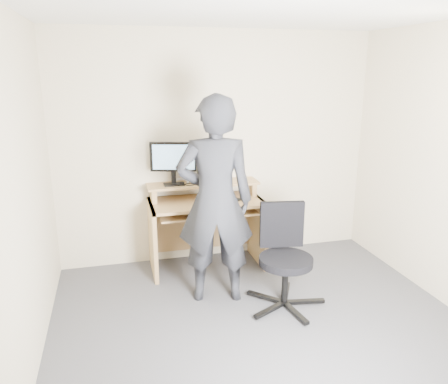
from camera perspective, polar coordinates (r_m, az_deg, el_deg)
name	(u,v)px	position (r m, az deg, el deg)	size (l,w,h in m)	color
ground	(270,339)	(3.72, 6.06, -18.55)	(3.50, 3.50, 0.00)	#59585D
back_wall	(218,148)	(4.82, -0.81, 5.73)	(3.50, 0.02, 2.50)	beige
ceiling	(281,4)	(3.10, 7.50, 23.20)	(3.50, 3.50, 0.02)	white
desk	(205,217)	(4.75, -2.49, -3.22)	(1.20, 0.60, 0.91)	tan
monitor	(173,160)	(4.58, -6.64, 4.23)	(0.47, 0.16, 0.46)	black
external_drive	(200,174)	(4.68, -3.09, 2.39)	(0.07, 0.13, 0.20)	black
travel_mug	(221,173)	(4.75, -0.36, 2.47)	(0.08, 0.08, 0.18)	#AEAEB3
smartphone	(226,182)	(4.72, 0.33, 1.35)	(0.07, 0.13, 0.01)	black
charger	(182,184)	(4.60, -5.47, 1.06)	(0.04, 0.04, 0.04)	black
headphones	(181,182)	(4.72, -5.60, 1.31)	(0.16, 0.16, 0.02)	silver
keyboard	(208,211)	(4.55, -2.04, -2.49)	(0.46, 0.18, 0.03)	black
mouse	(237,200)	(4.58, 1.67, -1.00)	(0.10, 0.06, 0.04)	black
office_chair	(284,253)	(4.00, 7.88, -7.86)	(0.72, 0.72, 0.91)	black
person	(215,201)	(3.91, -1.18, -1.20)	(0.69, 0.45, 1.90)	black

